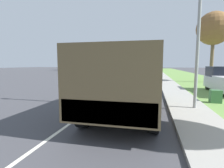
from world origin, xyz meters
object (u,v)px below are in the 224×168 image
car_nearest_ahead (145,75)px  military_truck (128,77)px  car_third_ahead (147,70)px  car_fourth_ahead (137,69)px  car_second_ahead (149,72)px  lamp_post (195,6)px

car_nearest_ahead → military_truck: bearing=-90.8°
military_truck → car_third_ahead: size_ratio=1.75×
car_third_ahead → car_fourth_ahead: car_third_ahead is taller
car_second_ahead → lamp_post: size_ratio=0.57×
military_truck → car_fourth_ahead: size_ratio=1.75×
car_nearest_ahead → lamp_post: bearing=-79.0°
car_second_ahead → lamp_post: 24.88m
military_truck → lamp_post: lamp_post is taller
lamp_post → car_second_ahead: bearing=95.7°
military_truck → car_fourth_ahead: 49.49m
car_nearest_ahead → lamp_post: size_ratio=0.57×
car_third_ahead → car_second_ahead: bearing=-85.9°
military_truck → car_third_ahead: bearing=90.5°
car_fourth_ahead → lamp_post: 49.04m
car_third_ahead → car_fourth_ahead: bearing=103.6°
lamp_post → car_third_ahead: bearing=95.2°
car_third_ahead → car_fourth_ahead: size_ratio=1.00×
car_nearest_ahead → car_third_ahead: size_ratio=1.05×
car_nearest_ahead → lamp_post: 14.21m
car_nearest_ahead → car_second_ahead: (0.18, 11.02, -0.05)m
military_truck → car_nearest_ahead: military_truck is taller
lamp_post → car_nearest_ahead: bearing=101.0°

